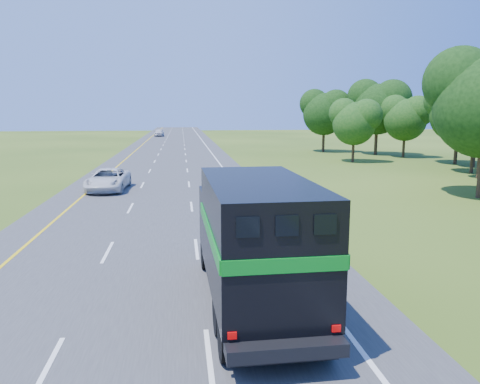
# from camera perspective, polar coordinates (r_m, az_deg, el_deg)

# --- Properties ---
(road) EXTENTS (15.00, 260.00, 0.04)m
(road) POSITION_cam_1_polar(r_m,az_deg,el_deg) (49.46, -8.61, 2.99)
(road) COLOR #38383A
(road) RESTS_ON ground
(lane_markings) EXTENTS (11.15, 260.00, 0.01)m
(lane_markings) POSITION_cam_1_polar(r_m,az_deg,el_deg) (49.46, -8.61, 3.02)
(lane_markings) COLOR yellow
(lane_markings) RESTS_ON road
(horse_truck) EXTENTS (2.93, 8.82, 3.88)m
(horse_truck) POSITION_cam_1_polar(r_m,az_deg,el_deg) (13.70, 1.73, -5.61)
(horse_truck) COLOR black
(horse_truck) RESTS_ON road
(white_suv) EXTENTS (2.91, 5.84, 1.59)m
(white_suv) POSITION_cam_1_polar(r_m,az_deg,el_deg) (35.73, -15.78, 1.48)
(white_suv) COLOR silver
(white_suv) RESTS_ON road
(far_car) EXTENTS (2.30, 5.13, 1.71)m
(far_car) POSITION_cam_1_polar(r_m,az_deg,el_deg) (112.00, -9.83, 7.13)
(far_car) COLOR silver
(far_car) RESTS_ON road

